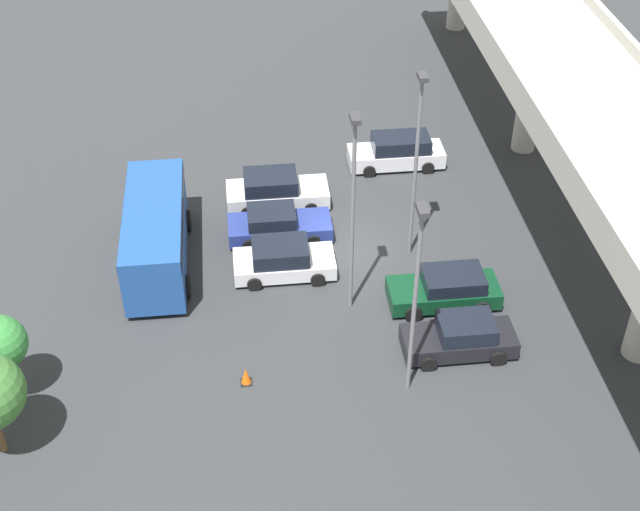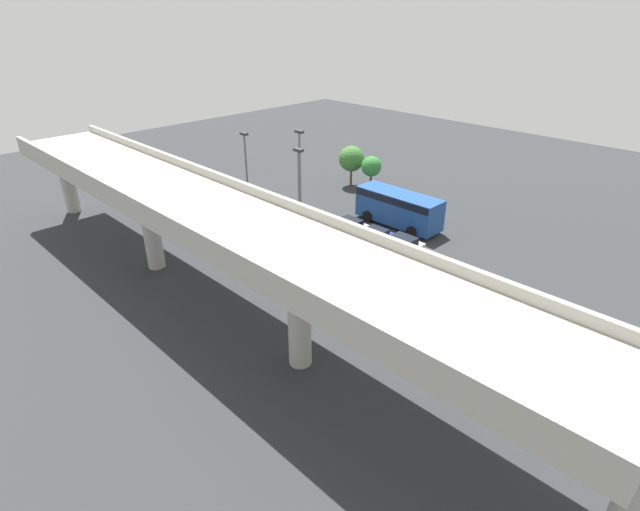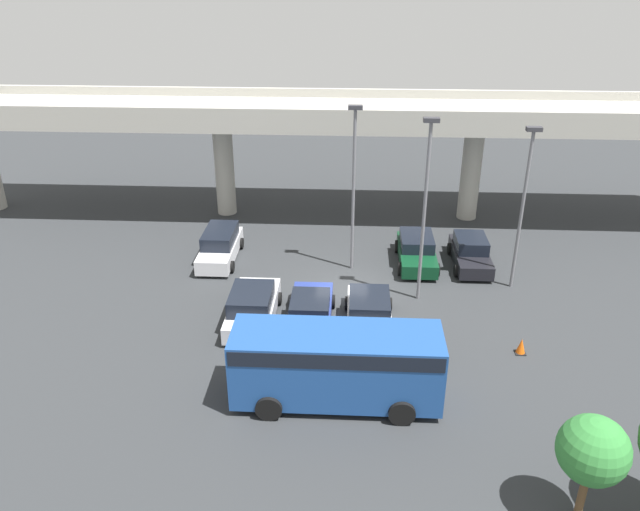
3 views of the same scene
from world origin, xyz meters
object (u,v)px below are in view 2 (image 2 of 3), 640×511
at_px(parked_car_0, 370,296).
at_px(parked_car_3, 345,231).
at_px(shuttle_bus, 399,206).
at_px(lamp_post_mid_lot, 299,201).
at_px(parked_car_4, 261,245).
at_px(lamp_post_by_overpass, 247,174).
at_px(tree_front_left, 371,167).
at_px(parked_car_5, 240,234).
at_px(lamp_post_near_aisle, 300,179).
at_px(parked_car_2, 370,241).
at_px(parked_car_1, 397,251).
at_px(traffic_cone, 308,209).
at_px(tree_front_centre, 351,159).

relative_size(parked_car_0, parked_car_3, 1.11).
distance_m(shuttle_bus, lamp_post_mid_lot, 11.54).
bearing_deg(shuttle_bus, parked_car_4, 71.40).
bearing_deg(lamp_post_by_overpass, parked_car_3, -150.68).
relative_size(lamp_post_mid_lot, tree_front_left, 2.39).
height_order(parked_car_5, lamp_post_mid_lot, lamp_post_mid_lot).
bearing_deg(lamp_post_near_aisle, parked_car_2, -152.72).
bearing_deg(tree_front_left, parked_car_1, 137.14).
bearing_deg(parked_car_1, parked_car_4, -50.94).
bearing_deg(traffic_cone, parked_car_2, 168.38).
height_order(parked_car_0, lamp_post_mid_lot, lamp_post_mid_lot).
bearing_deg(lamp_post_near_aisle, lamp_post_by_overpass, 17.21).
xyz_separation_m(parked_car_3, tree_front_centre, (8.67, -10.38, 2.15)).
distance_m(parked_car_4, parked_car_5, 2.88).
height_order(parked_car_4, tree_front_centre, tree_front_centre).
xyz_separation_m(parked_car_3, shuttle_bus, (-1.32, -5.35, 1.02)).
relative_size(shuttle_bus, tree_front_centre, 1.82).
relative_size(shuttle_bus, lamp_post_mid_lot, 0.88).
distance_m(shuttle_bus, lamp_post_near_aisle, 9.42).
relative_size(parked_car_0, parked_car_2, 1.03).
bearing_deg(tree_front_centre, tree_front_left, -178.20).
bearing_deg(parked_car_5, shuttle_bus, -30.22).
distance_m(parked_car_2, lamp_post_by_overpass, 11.49).
height_order(shuttle_bus, lamp_post_mid_lot, lamp_post_mid_lot).
bearing_deg(shuttle_bus, parked_car_5, 59.78).
distance_m(parked_car_2, traffic_cone, 9.20).
xyz_separation_m(parked_car_0, parked_car_3, (8.06, -6.44, -0.08)).
bearing_deg(parked_car_1, lamp_post_near_aisle, -71.88).
bearing_deg(lamp_post_by_overpass, traffic_cone, -98.62).
bearing_deg(parked_car_5, tree_front_left, 1.63).
bearing_deg(parked_car_2, lamp_post_by_overpass, -67.44).
relative_size(parked_car_1, parked_car_5, 1.10).
height_order(lamp_post_mid_lot, tree_front_left, lamp_post_mid_lot).
relative_size(tree_front_left, traffic_cone, 5.20).
distance_m(parked_car_3, parked_car_5, 8.52).
bearing_deg(lamp_post_mid_lot, parked_car_5, 6.79).
relative_size(parked_car_1, parked_car_4, 1.06).
relative_size(parked_car_0, tree_front_left, 1.32).
xyz_separation_m(lamp_post_mid_lot, lamp_post_by_overpass, (8.09, -1.61, -0.27)).
height_order(parked_car_2, shuttle_bus, shuttle_bus).
relative_size(parked_car_2, shuttle_bus, 0.61).
relative_size(parked_car_5, lamp_post_near_aisle, 0.49).
bearing_deg(parked_car_4, tree_front_left, 11.20).
distance_m(lamp_post_by_overpass, traffic_cone, 7.50).
relative_size(parked_car_2, tree_front_left, 1.28).
distance_m(parked_car_3, lamp_post_mid_lot, 7.20).
xyz_separation_m(parked_car_3, parked_car_4, (2.68, 6.53, 0.00)).
bearing_deg(parked_car_3, lamp_post_by_overpass, -60.68).
bearing_deg(tree_front_centre, parked_car_2, 137.55).
relative_size(lamp_post_mid_lot, traffic_cone, 12.44).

